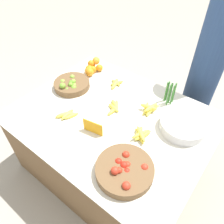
# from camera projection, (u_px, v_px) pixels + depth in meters

# --- Properties ---
(ground_plane) EXTENTS (12.00, 12.00, 0.00)m
(ground_plane) POSITION_uv_depth(u_px,v_px,m) (112.00, 165.00, 2.23)
(ground_plane) COLOR #ADA599
(market_table) EXTENTS (1.52, 1.20, 0.71)m
(market_table) POSITION_uv_depth(u_px,v_px,m) (112.00, 144.00, 1.98)
(market_table) COLOR brown
(market_table) RESTS_ON ground_plane
(lime_bowl) EXTENTS (0.32, 0.32, 0.11)m
(lime_bowl) POSITION_uv_depth(u_px,v_px,m) (72.00, 84.00, 1.98)
(lime_bowl) COLOR brown
(lime_bowl) RESTS_ON market_table
(tomato_basket) EXTENTS (0.37, 0.37, 0.10)m
(tomato_basket) POSITION_uv_depth(u_px,v_px,m) (124.00, 170.00, 1.35)
(tomato_basket) COLOR brown
(tomato_basket) RESTS_ON market_table
(orange_pile) EXTENTS (0.16, 0.21, 0.13)m
(orange_pile) POSITION_uv_depth(u_px,v_px,m) (92.00, 68.00, 2.15)
(orange_pile) COLOR orange
(orange_pile) RESTS_ON market_table
(metal_bowl) EXTENTS (0.34, 0.34, 0.08)m
(metal_bowl) POSITION_uv_depth(u_px,v_px,m) (183.00, 125.00, 1.61)
(metal_bowl) COLOR silver
(metal_bowl) RESTS_ON market_table
(price_sign) EXTENTS (0.16, 0.04, 0.11)m
(price_sign) POSITION_uv_depth(u_px,v_px,m) (93.00, 127.00, 1.58)
(price_sign) COLOR orange
(price_sign) RESTS_ON market_table
(veg_bundle) EXTENTS (0.07, 0.07, 0.20)m
(veg_bundle) POSITION_uv_depth(u_px,v_px,m) (170.00, 93.00, 1.79)
(veg_bundle) COLOR #428438
(veg_bundle) RESTS_ON market_table
(banana_bunch_front_right) EXTENTS (0.14, 0.17, 0.06)m
(banana_bunch_front_right) POSITION_uv_depth(u_px,v_px,m) (150.00, 109.00, 1.76)
(banana_bunch_front_right) COLOR #EFDB4C
(banana_bunch_front_right) RESTS_ON market_table
(banana_bunch_middle_left) EXTENTS (0.13, 0.16, 0.04)m
(banana_bunch_middle_left) POSITION_uv_depth(u_px,v_px,m) (67.00, 115.00, 1.72)
(banana_bunch_middle_left) COLOR #EFDB4C
(banana_bunch_middle_left) RESTS_ON market_table
(banana_bunch_front_left) EXTENTS (0.14, 0.19, 0.04)m
(banana_bunch_front_left) POSITION_uv_depth(u_px,v_px,m) (114.00, 107.00, 1.79)
(banana_bunch_front_left) COLOR #EFDB4C
(banana_bunch_front_left) RESTS_ON market_table
(banana_bunch_back_center) EXTENTS (0.12, 0.17, 0.04)m
(banana_bunch_back_center) POSITION_uv_depth(u_px,v_px,m) (116.00, 83.00, 2.02)
(banana_bunch_back_center) COLOR #EFDB4C
(banana_bunch_back_center) RESTS_ON market_table
(banana_bunch_front_center) EXTENTS (0.15, 0.16, 0.06)m
(banana_bunch_front_center) POSITION_uv_depth(u_px,v_px,m) (141.00, 134.00, 1.57)
(banana_bunch_front_center) COLOR #EFDB4C
(banana_bunch_front_center) RESTS_ON market_table
(vendor_person) EXTENTS (0.28, 0.28, 1.68)m
(vendor_person) POSITION_uv_depth(u_px,v_px,m) (205.00, 74.00, 2.02)
(vendor_person) COLOR navy
(vendor_person) RESTS_ON ground_plane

